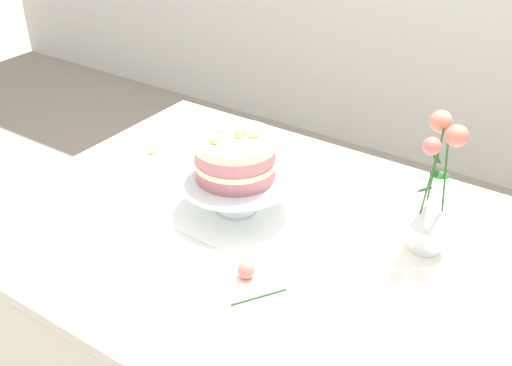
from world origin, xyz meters
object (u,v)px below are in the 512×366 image
(dining_table, at_px, (265,268))
(layer_cake, at_px, (235,157))
(fallen_rose, at_px, (247,271))
(flower_vase, at_px, (432,202))
(cake_stand, at_px, (236,182))

(dining_table, height_order, layer_cake, layer_cake)
(fallen_rose, bearing_deg, dining_table, 107.86)
(dining_table, distance_m, flower_vase, 0.44)
(dining_table, bearing_deg, cake_stand, 154.08)
(flower_vase, height_order, fallen_rose, flower_vase)
(flower_vase, bearing_deg, fallen_rose, -131.35)
(cake_stand, xyz_separation_m, flower_vase, (0.46, 0.12, 0.04))
(cake_stand, height_order, layer_cake, layer_cake)
(fallen_rose, bearing_deg, layer_cake, 130.55)
(flower_vase, xyz_separation_m, fallen_rose, (-0.28, -0.32, -0.11))
(dining_table, xyz_separation_m, layer_cake, (-0.13, 0.06, 0.25))
(dining_table, distance_m, fallen_rose, 0.19)
(cake_stand, height_order, flower_vase, flower_vase)
(flower_vase, relative_size, fallen_rose, 2.87)
(layer_cake, height_order, flower_vase, flower_vase)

